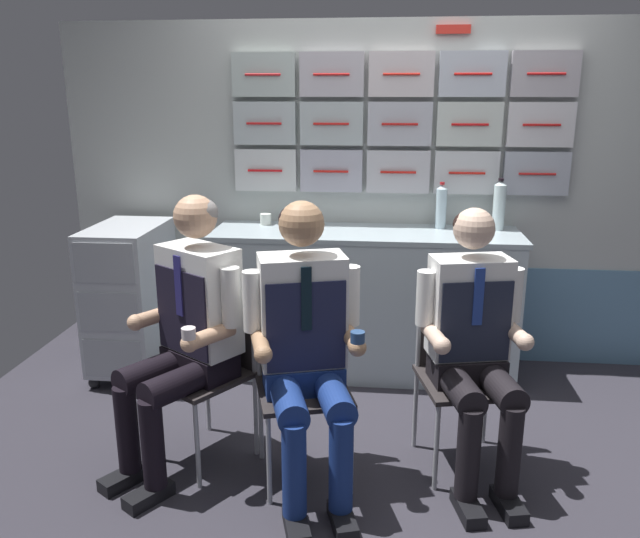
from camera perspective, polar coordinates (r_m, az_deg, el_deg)
name	(u,v)px	position (r m, az deg, el deg)	size (l,w,h in m)	color
ground	(386,470)	(3.19, 5.96, -17.55)	(4.80, 4.80, 0.04)	#2E2C34
galley_bulkhead	(392,193)	(4.09, 6.55, 6.85)	(4.20, 0.14, 2.15)	#B7BCB7
galley_counter	(364,302)	(3.97, 4.03, -3.00)	(1.87, 0.53, 0.91)	#B0C1C7
service_trolley	(131,295)	(4.10, -16.71, -2.29)	(0.40, 0.65, 0.94)	black
folding_chair_left	(215,352)	(3.10, -9.41, -7.42)	(0.56, 0.56, 0.84)	#A8AAAF
crew_member_left	(187,323)	(2.94, -11.93, -4.78)	(0.63, 0.70, 1.29)	black
folding_chair_center	(300,364)	(2.93, -1.81, -8.58)	(0.50, 0.50, 0.84)	#A8AAAF
crew_member_center	(306,337)	(2.71, -1.32, -6.18)	(0.54, 0.69, 1.29)	black
folding_chair_near_trolley	(460,356)	(3.09, 12.48, -7.69)	(0.48, 0.48, 0.84)	#A8AAAF
crew_member_near_trolley	(474,337)	(2.89, 13.70, -5.96)	(0.50, 0.64, 1.24)	black
sparkling_bottle_green	(499,205)	(4.01, 15.85, 5.53)	(0.07, 0.07, 0.32)	silver
water_bottle_short	(441,207)	(3.97, 10.87, 5.55)	(0.07, 0.07, 0.29)	silver
paper_cup_tan	(312,226)	(3.79, -0.70, 3.91)	(0.06, 0.06, 0.08)	tan
espresso_cup_small	(266,219)	(4.05, -4.92, 4.53)	(0.07, 0.07, 0.07)	white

